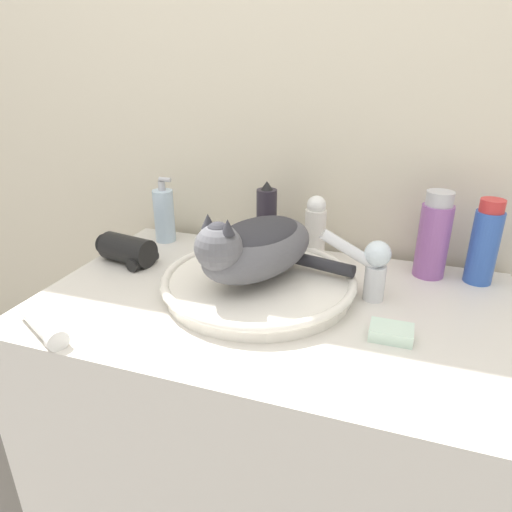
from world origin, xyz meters
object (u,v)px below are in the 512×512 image
Objects in this scene: hair_dryer at (128,250)px; faucet at (371,264)px; hairspray_can_black at (267,221)px; lotion_bottle_white at (315,229)px; soap_bar at (391,332)px; shampoo_bottle_tall at (484,243)px; cream_tube at (43,325)px; soap_pump_bottle at (164,215)px; mouthwash_bottle at (434,236)px; cat at (255,246)px.

faucet is at bearing -169.92° from hair_dryer.
hairspray_can_black reaches higher than hair_dryer.
lotion_bottle_white reaches higher than soap_bar.
shampoo_bottle_tall is 0.94m from cream_tube.
soap_pump_bottle is 2.34× the size of soap_bar.
soap_bar is (0.62, 0.19, -0.01)m from cream_tube.
soap_bar is at bearing -25.71° from soap_pump_bottle.
shampoo_bottle_tall is 0.85m from hair_dryer.
hairspray_can_black reaches higher than lotion_bottle_white.
faucet is 0.17m from soap_bar.
faucet is 0.23m from lotion_bottle_white.
shampoo_bottle_tall is at bearing -158.51° from hair_dryer.
cream_tube is (-0.79, -0.50, -0.08)m from shampoo_bottle_tall.
soap_pump_bottle is at bearing 154.29° from soap_bar.
soap_pump_bottle reaches higher than lotion_bottle_white.
mouthwash_bottle is at bearing 36.16° from cream_tube.
lotion_bottle_white is (-0.39, 0.00, -0.01)m from shampoo_bottle_tall.
soap_bar is (0.06, -0.14, -0.07)m from faucet.
lotion_bottle_white reaches higher than cream_tube.
lotion_bottle_white is at bearing -149.11° from hair_dryer.
hair_dryer is (-0.83, -0.17, -0.06)m from shampoo_bottle_tall.
mouthwash_bottle reaches higher than hairspray_can_black.
shampoo_bottle_tall is at bearing 60.55° from soap_bar.
mouthwash_bottle is 0.33m from soap_bar.
lotion_bottle_white is 0.87× the size of hairspray_can_black.
mouthwash_bottle reaches higher than faucet.
cat reaches higher than lotion_bottle_white.
lotion_bottle_white is at bearing 180.00° from mouthwash_bottle.
cat is 2.00× the size of lotion_bottle_white.
soap_pump_bottle is at bearing -84.14° from hair_dryer.
lotion_bottle_white is at bearing -178.83° from cat.
soap_pump_bottle is 1.16× the size of cream_tube.
cream_tube is at bearing -87.75° from soap_pump_bottle.
hairspray_can_black is at bearing -147.06° from cat.
cat is 2.19× the size of faucet.
hair_dryer reaches higher than cream_tube.
soap_pump_bottle is 0.89× the size of mouthwash_bottle.
cream_tube is at bearing -28.21° from cat.
hair_dryer is 0.67m from soap_bar.
hairspray_can_black is at bearing 0.00° from soap_pump_bottle.
shampoo_bottle_tall is at bearing 32.27° from cream_tube.
shampoo_bottle_tall is 0.36m from soap_bar.
cream_tube is at bearing -129.15° from lotion_bottle_white.
faucet is 0.98× the size of cream_tube.
hair_dryer is at bearing -166.82° from mouthwash_bottle.
shampoo_bottle_tall reaches higher than soap_bar.
soap_bar is at bearing -42.19° from hairspray_can_black.
faucet is 0.95× the size of hair_dryer.
hair_dryer is (-0.01, -0.17, -0.04)m from soap_pump_bottle.
shampoo_bottle_tall is at bearing 136.90° from cat.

